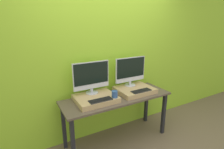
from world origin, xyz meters
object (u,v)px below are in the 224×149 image
(keyboard_left, at_px, (101,100))
(monitor_left, at_px, (91,77))
(mug, at_px, (115,94))
(monitor_right, at_px, (130,71))
(keyboard_right, at_px, (141,91))

(keyboard_left, bearing_deg, monitor_left, 90.00)
(keyboard_left, distance_m, mug, 0.22)
(monitor_left, xyz_separation_m, keyboard_left, (0.00, -0.30, -0.24))
(monitor_right, relative_size, keyboard_right, 1.71)
(keyboard_left, height_order, mug, mug)
(monitor_right, bearing_deg, keyboard_right, -90.00)
(keyboard_left, xyz_separation_m, monitor_right, (0.68, 0.30, 0.24))
(keyboard_left, relative_size, monitor_right, 0.58)
(mug, bearing_deg, keyboard_right, -0.00)
(keyboard_left, xyz_separation_m, mug, (0.22, 0.00, 0.04))
(monitor_left, distance_m, keyboard_left, 0.38)
(mug, height_order, monitor_right, monitor_right)
(monitor_left, height_order, keyboard_right, monitor_left)
(monitor_left, bearing_deg, mug, -54.08)
(keyboard_left, height_order, keyboard_right, same)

